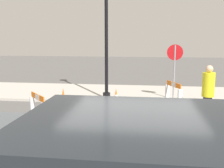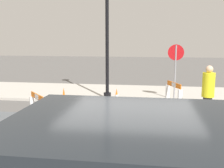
# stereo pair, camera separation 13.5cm
# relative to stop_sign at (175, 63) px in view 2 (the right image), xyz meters

# --- Properties ---
(ground_plane) EXTENTS (60.00, 60.00, 0.00)m
(ground_plane) POSITION_rel_stop_sign_xyz_m (-1.31, -5.15, -1.53)
(ground_plane) COLOR #565451
(sidewalk_slab) EXTENTS (18.00, 3.60, 0.10)m
(sidewalk_slab) POSITION_rel_stop_sign_xyz_m (-1.31, 1.15, -1.48)
(sidewalk_slab) COLOR #ADA89E
(sidewalk_slab) RESTS_ON ground_plane
(stop_sign) EXTENTS (0.60, 0.09, 2.12)m
(stop_sign) POSITION_rel_stop_sign_xyz_m (0.00, 0.00, 0.00)
(stop_sign) COLOR gray
(stop_sign) RESTS_ON sidewalk_slab
(barricade_0) EXTENTS (0.71, 0.74, 0.98)m
(barricade_0) POSITION_rel_stop_sign_xyz_m (-3.95, -3.66, -0.99)
(barricade_0) COLOR white
(barricade_0) RESTS_ON ground_plane
(barricade_1) EXTENTS (0.47, 0.88, 1.04)m
(barricade_1) POSITION_rel_stop_sign_xyz_m (-0.17, -1.60, -0.96)
(barricade_1) COLOR white
(barricade_1) RESTS_ON ground_plane
(traffic_cone_0) EXTENTS (0.30, 0.30, 0.71)m
(traffic_cone_0) POSITION_rel_stop_sign_xyz_m (-4.00, -1.33, -1.18)
(traffic_cone_0) COLOR black
(traffic_cone_0) RESTS_ON ground_plane
(traffic_cone_1) EXTENTS (0.30, 0.30, 0.66)m
(traffic_cone_1) POSITION_rel_stop_sign_xyz_m (-1.20, -4.04, -1.21)
(traffic_cone_1) COLOR black
(traffic_cone_1) RESTS_ON ground_plane
(traffic_cone_2) EXTENTS (0.30, 0.30, 0.49)m
(traffic_cone_2) POSITION_rel_stop_sign_xyz_m (-3.26, -4.22, -1.29)
(traffic_cone_2) COLOR black
(traffic_cone_2) RESTS_ON ground_plane
(traffic_cone_3) EXTENTS (0.30, 0.30, 0.64)m
(traffic_cone_3) POSITION_rel_stop_sign_xyz_m (-2.15, -0.83, -1.22)
(traffic_cone_3) COLOR black
(traffic_cone_3) RESTS_ON ground_plane
(person_worker) EXTENTS (0.36, 0.36, 1.71)m
(person_worker) POSITION_rel_stop_sign_xyz_m (0.67, -2.63, -0.61)
(person_worker) COLOR #33333D
(person_worker) RESTS_ON ground_plane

